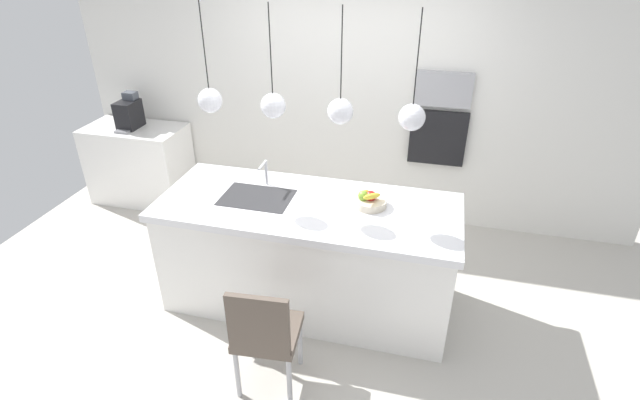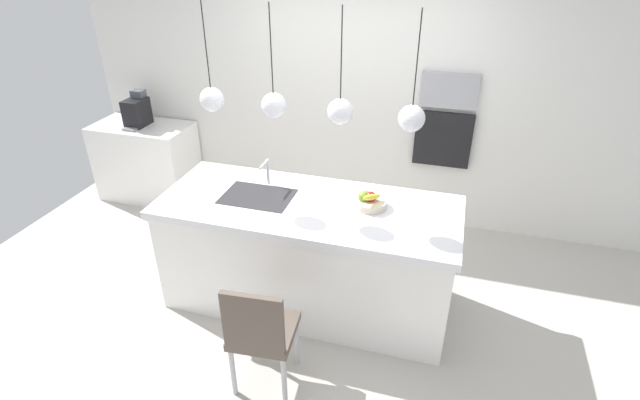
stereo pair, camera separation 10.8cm
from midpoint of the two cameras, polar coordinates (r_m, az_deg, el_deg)
The scene contains 15 objects.
floor at distance 4.31m, azimuth -2.05°, elevation -11.59°, with size 6.60×6.60×0.00m, color #BCB7AD.
back_wall at distance 5.09m, azimuth 2.99°, elevation 11.90°, with size 6.00×0.10×2.60m, color silver.
kitchen_island at distance 4.01m, azimuth -2.17°, elevation -6.39°, with size 2.37×0.96×0.96m.
sink_basin at distance 3.88m, azimuth -8.30°, elevation 0.24°, with size 0.56×0.40×0.02m, color #2D2D30.
faucet at distance 3.99m, azimuth -7.32°, elevation 3.53°, with size 0.02×0.17×0.22m.
fruit_bowl at distance 3.71m, azimuth 5.03°, elevation -0.04°, with size 0.25×0.26×0.15m.
side_counter at distance 6.02m, azimuth -21.07°, elevation 4.03°, with size 1.10×0.60×0.90m, color white.
coffee_machine at distance 5.81m, azimuth -22.22°, elevation 9.48°, with size 0.20×0.35×0.38m.
microwave at distance 4.88m, azimuth 13.85°, elevation 12.66°, with size 0.54×0.08×0.34m, color #9E9EA3.
oven at distance 5.04m, azimuth 13.18°, elevation 7.22°, with size 0.56×0.08×0.56m, color black.
chair_near at distance 3.30m, azimuth -7.52°, elevation -15.32°, with size 0.45×0.45×0.91m.
pendant_light_left at distance 3.71m, azimuth -13.75°, elevation 11.42°, with size 0.18×0.18×0.78m.
pendant_light_center_left at distance 3.51m, azimuth -6.48°, elevation 11.08°, with size 0.18×0.18×0.78m.
pendant_light_center_right at distance 3.37m, azimuth 1.49°, elevation 10.50°, with size 0.18×0.18×0.78m.
pendant_light_right at distance 3.31m, azimuth 9.92°, elevation 9.67°, with size 0.18×0.18×0.78m.
Camera 1 is at (0.90, -3.13, 2.82)m, focal length 26.98 mm.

